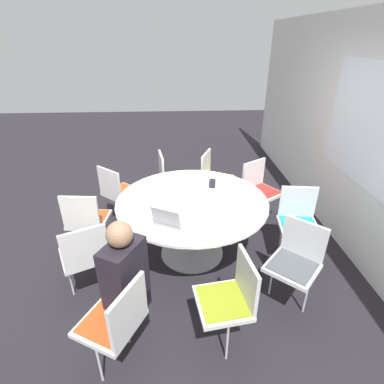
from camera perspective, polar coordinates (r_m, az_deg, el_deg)
The scene contains 17 objects.
ground_plane at distance 3.82m, azimuth 0.00°, elevation -11.48°, with size 16.00×16.00×0.00m, color black.
wall_back at distance 3.79m, azimuth 31.11°, elevation 7.43°, with size 8.00×0.07×2.70m.
conference_table at distance 3.46m, azimuth 0.00°, elevation -3.35°, with size 1.72×1.72×0.76m.
chair_0 at distance 2.49m, azimuth -14.23°, elevation -22.41°, with size 0.58×0.58×0.88m.
chair_1 at distance 2.60m, azimuth 7.36°, elevation -18.91°, with size 0.50×0.48×0.88m.
chair_2 at distance 3.08m, azimuth 19.22°, elevation -11.81°, with size 0.61×0.61×0.88m.
chair_3 at distance 3.70m, azimuth 19.58°, elevation -4.75°, with size 0.48×0.49×0.88m.
chair_4 at distance 4.31m, azimuth 12.67°, elevation 1.01°, with size 0.59×0.60×0.88m.
chair_5 at distance 4.57m, azimuth 4.16°, elevation 3.25°, with size 0.56×0.55×0.88m.
chair_6 at distance 4.57m, azimuth -4.18°, elevation 3.24°, with size 0.50×0.49×0.88m.
chair_7 at distance 4.24m, azimuth -13.90°, elevation 0.42°, with size 0.61×0.61×0.88m.
chair_8 at distance 3.71m, azimuth -19.49°, elevation -4.59°, with size 0.46×0.48×0.88m.
chair_9 at distance 3.16m, azimuth -19.74°, elevation -10.82°, with size 0.57×0.58×0.88m.
person_0 at distance 2.52m, azimuth -12.92°, elevation -15.28°, with size 0.42×0.36×1.23m.
laptop at distance 2.94m, azimuth -4.45°, elevation -5.35°, with size 0.35×0.37×0.21m.
coffee_cup at distance 3.67m, azimuth 3.89°, elevation 1.64°, with size 0.08×0.08×0.10m.
handbag at distance 3.71m, azimuth 20.12°, elevation -12.07°, with size 0.36×0.16×0.28m.
Camera 1 is at (2.96, -0.16, 2.41)m, focal length 28.00 mm.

